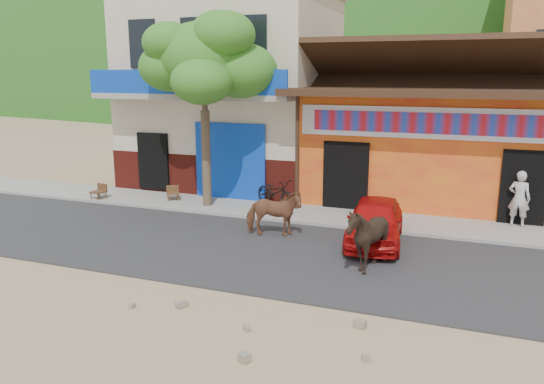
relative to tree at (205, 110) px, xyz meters
The scene contains 14 objects.
ground 8.03m from the tree, 51.58° to the right, with size 120.00×120.00×0.00m, color #9E825B.
road 6.45m from the tree, 35.66° to the right, with size 60.00×5.00×0.04m, color #28282B.
sidewalk 5.53m from the tree, ahead, with size 60.00×2.00×0.12m, color gray.
dance_club 7.93m from the tree, 32.47° to the left, with size 8.00×6.00×3.60m, color orange.
cafe_building 4.31m from the tree, 102.09° to the left, with size 7.00×6.00×7.00m, color beige.
hillside 64.97m from the tree, 85.90° to the left, with size 100.00×40.00×24.00m, color #194C14.
tree is the anchor object (origin of this frame).
cow_tan 4.44m from the tree, 34.67° to the right, with size 0.67×1.47×1.25m, color brown.
cow_dark 7.28m from the tree, 32.53° to the right, with size 1.19×1.33×1.47m, color black.
red_car 6.39m from the tree, 16.74° to the right, with size 1.34×3.33×1.14m, color #B90D0D.
scooter 3.36m from the tree, 18.36° to the left, with size 0.58×1.66×0.87m, color black.
pedestrian 9.41m from the tree, ahead, with size 0.57×0.37×1.56m, color silver.
cafe_chair_left 4.63m from the tree, behind, with size 0.43×0.43×0.91m, color #51351B, non-canonical shape.
cafe_chair_right 2.94m from the tree, behind, with size 0.40×0.40×0.86m, color #4E2C1A, non-canonical shape.
Camera 1 is at (3.12, -8.86, 4.28)m, focal length 35.00 mm.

